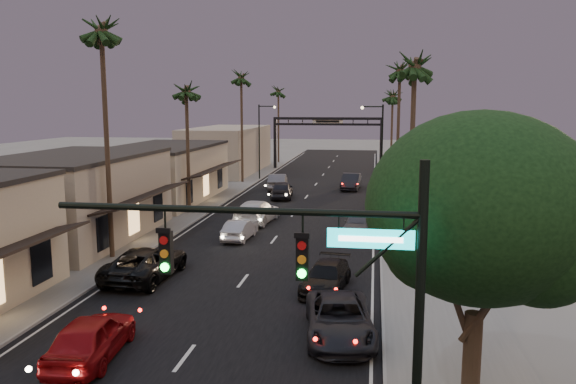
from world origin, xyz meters
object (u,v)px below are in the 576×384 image
(streetlight_left, at_px, (261,136))
(palm_lb, at_px, (101,24))
(palm_rc, at_px, (393,93))
(oncoming_red, at_px, (91,337))
(palm_far, at_px, (278,89))
(curbside_near, at_px, (339,319))
(palm_ld, at_px, (241,74))
(palm_lc, at_px, (186,86))
(traffic_signal, at_px, (333,280))
(palm_rb, at_px, (400,66))
(arch, at_px, (328,130))
(oncoming_silver, at_px, (240,230))
(curbside_black, at_px, (326,277))
(oncoming_pickup, at_px, (146,263))
(corner_tree, at_px, (483,216))
(streetlight_right, at_px, (379,144))
(palm_ra, at_px, (415,59))

(streetlight_left, relative_size, palm_lb, 0.59)
(palm_rc, xyz_separation_m, oncoming_red, (-11.83, -54.55, -9.65))
(palm_far, height_order, curbside_near, palm_far)
(palm_ld, distance_m, curbside_near, 46.07)
(streetlight_left, relative_size, palm_lc, 0.74)
(traffic_signal, xyz_separation_m, oncoming_red, (-8.92, 5.45, -4.26))
(palm_rb, bearing_deg, palm_ld, 147.40)
(arch, bearing_deg, oncoming_silver, -93.11)
(palm_rb, xyz_separation_m, curbside_near, (-3.26, -31.33, -11.66))
(palm_lb, distance_m, curbside_black, 18.54)
(oncoming_red, relative_size, oncoming_pickup, 0.80)
(traffic_signal, relative_size, arch, 0.56)
(curbside_near, height_order, curbside_black, curbside_near)
(palm_rb, bearing_deg, curbside_near, -95.94)
(palm_lc, bearing_deg, curbside_black, -54.02)
(palm_rc, distance_m, oncoming_red, 56.65)
(corner_tree, xyz_separation_m, streetlight_right, (-2.56, 37.55, -0.65))
(palm_rb, bearing_deg, oncoming_red, -108.90)
(corner_tree, distance_m, palm_lc, 34.09)
(palm_ra, height_order, oncoming_silver, palm_ra)
(arch, distance_m, oncoming_red, 60.82)
(streetlight_right, relative_size, palm_ld, 0.63)
(palm_lb, bearing_deg, palm_far, 89.69)
(palm_rc, relative_size, oncoming_silver, 2.99)
(curbside_black, bearing_deg, streetlight_right, 91.88)
(arch, height_order, palm_rb, palm_rb)
(curbside_near, bearing_deg, oncoming_red, -167.17)
(streetlight_left, distance_m, oncoming_silver, 30.94)
(streetlight_left, distance_m, palm_ra, 37.87)
(palm_rb, distance_m, curbside_black, 28.69)
(corner_tree, distance_m, palm_rb, 37.12)
(streetlight_left, distance_m, palm_ld, 7.88)
(streetlight_left, xyz_separation_m, oncoming_red, (3.69, -48.55, -4.51))
(corner_tree, relative_size, curbside_near, 1.61)
(corner_tree, relative_size, palm_ld, 0.62)
(palm_far, distance_m, oncoming_silver, 51.73)
(palm_rc, height_order, oncoming_silver, palm_rc)
(streetlight_left, distance_m, curbside_near, 47.18)
(corner_tree, height_order, curbside_near, corner_tree)
(arch, relative_size, oncoming_pickup, 2.52)
(streetlight_right, height_order, palm_ld, palm_ld)
(curbside_black, bearing_deg, palm_ra, 61.25)
(oncoming_pickup, relative_size, curbside_black, 1.29)
(palm_lc, height_order, palm_ra, palm_ra)
(oncoming_red, relative_size, curbside_near, 0.88)
(oncoming_pickup, relative_size, curbside_near, 1.10)
(streetlight_right, bearing_deg, arch, 105.47)
(oncoming_pickup, distance_m, curbside_black, 9.42)
(curbside_black, bearing_deg, curbside_near, -72.38)
(arch, bearing_deg, streetlight_right, -74.53)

